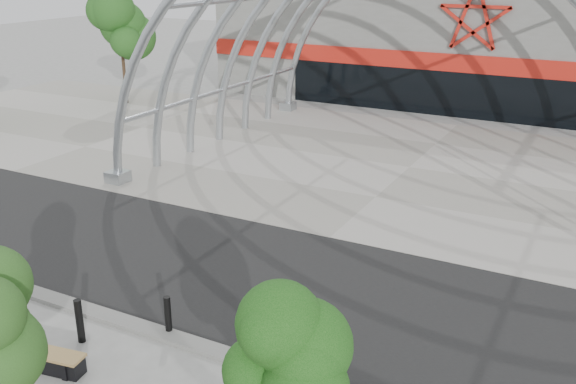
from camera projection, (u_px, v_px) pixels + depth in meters
ground at (210, 345)px, 15.36m from camera, size 140.00×140.00×0.00m
road at (280, 283)px, 18.26m from camera, size 140.00×7.00×0.02m
forecourt at (409, 167)px, 28.23m from camera, size 60.00×17.00×0.04m
kerb at (204, 348)px, 15.13m from camera, size 60.00×0.50×0.12m
arena_building at (498, 34)px, 41.77m from camera, size 34.00×15.24×8.00m
vault_canopy at (409, 168)px, 28.23m from camera, size 20.80×15.80×20.36m
street_tree_1 at (276, 349)px, 10.24m from camera, size 1.67×1.67×3.96m
bench_0 at (39, 359)px, 14.42m from camera, size 2.30×0.84×0.47m
bollard_0 at (7, 305)px, 16.06m from camera, size 0.17×0.17×1.08m
bollard_1 at (80, 321)px, 15.29m from camera, size 0.18×0.18×1.13m
bollard_2 at (168, 316)px, 15.60m from camera, size 0.17×0.17×1.04m
bollard_3 at (313, 351)px, 14.13m from camera, size 0.18×0.18×1.11m
bollard_4 at (290, 346)px, 14.37m from camera, size 0.17×0.17×1.07m
bg_tree_0 at (120, 28)px, 39.12m from camera, size 3.00×3.00×6.45m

